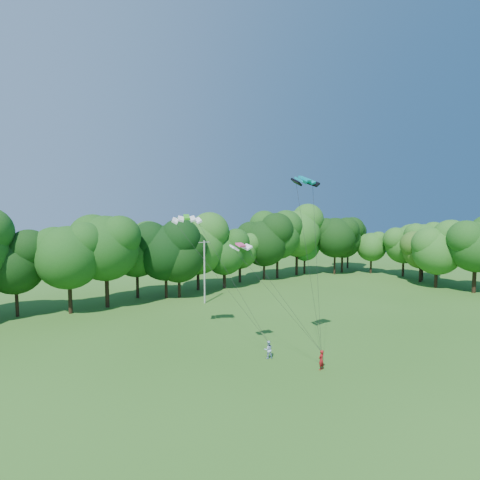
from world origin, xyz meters
TOP-DOWN VIEW (x-y plane):
  - ground at (0.00, 0.00)m, footprint 160.00×160.00m
  - utility_pole at (4.80, 29.50)m, footprint 1.72×0.22m
  - kite_flyer_left at (1.44, 5.57)m, footprint 0.64×0.48m
  - kite_flyer_right at (-0.49, 9.81)m, footprint 0.92×0.83m
  - kite_teal at (1.91, 8.12)m, footprint 2.57×1.22m
  - kite_green at (-3.99, 17.84)m, footprint 3.01×2.21m
  - kite_pink at (-2.31, 11.37)m, footprint 1.93×1.09m
  - tree_back_center at (1.87, 35.47)m, footprint 8.76×8.76m
  - tree_back_east at (32.97, 38.17)m, footprint 6.49×6.49m
  - tree_flank_east at (43.40, 20.07)m, footprint 6.79×6.79m

SIDE VIEW (x-z plane):
  - ground at x=0.00m, z-range 0.00..0.00m
  - kite_flyer_right at x=-0.49m, z-range 0.00..1.54m
  - kite_flyer_left at x=1.44m, z-range 0.00..1.61m
  - utility_pole at x=4.80m, z-range 0.11..8.72m
  - tree_back_east at x=32.97m, z-range 1.17..10.61m
  - tree_flank_east at x=43.40m, z-range 1.23..11.11m
  - tree_back_center at x=1.87m, z-range 1.59..14.33m
  - kite_pink at x=-2.31m, z-range 9.66..9.98m
  - kite_green at x=-3.99m, z-range 11.81..12.34m
  - kite_teal at x=1.91m, z-range 15.04..15.63m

